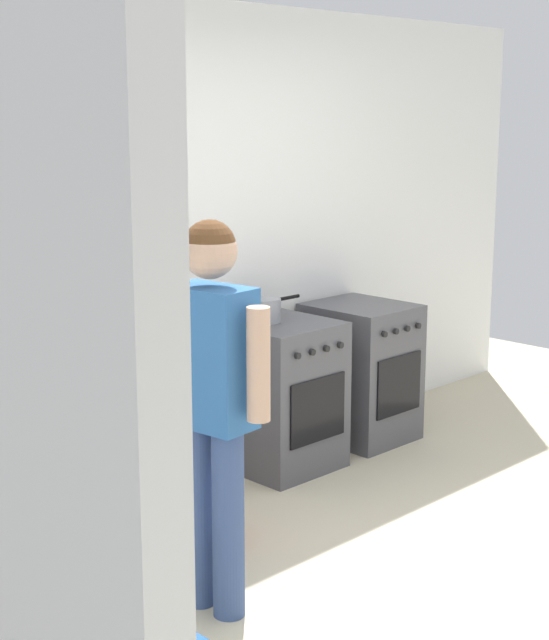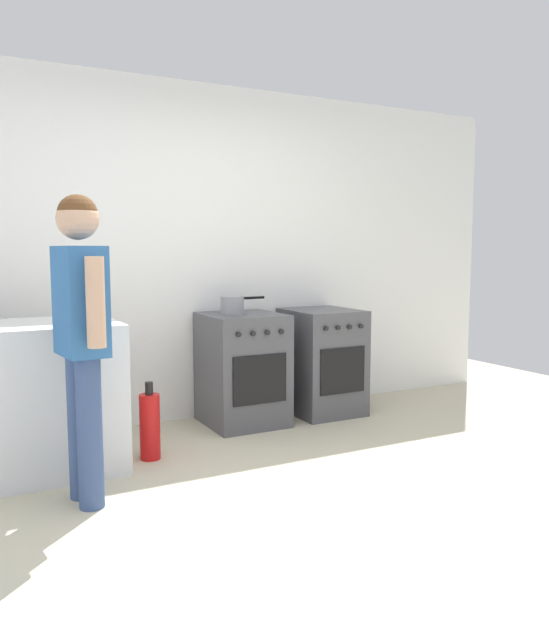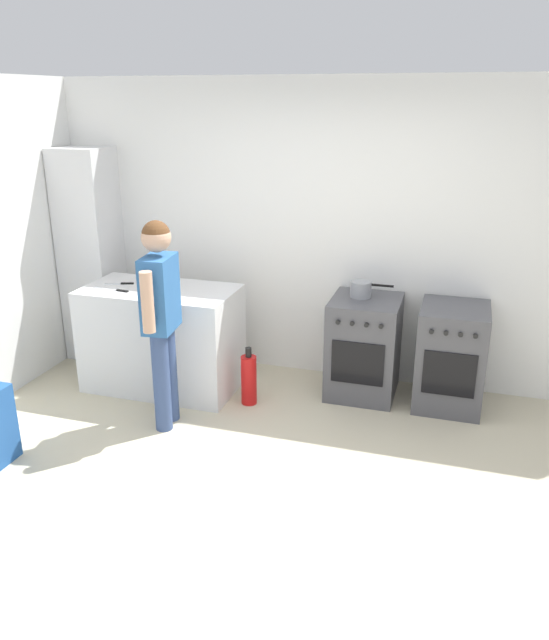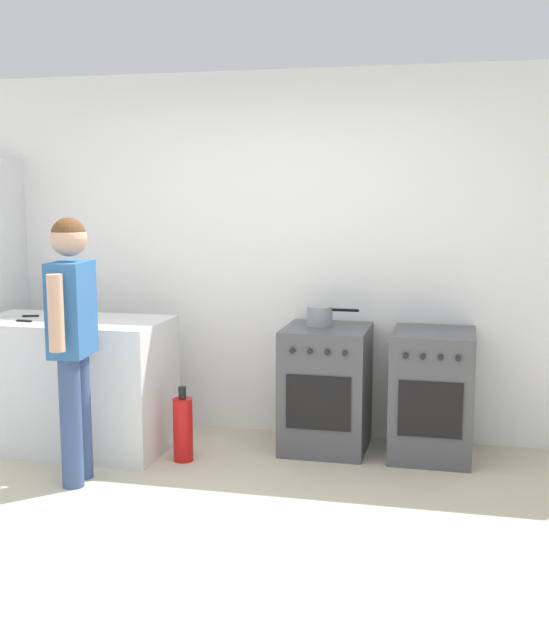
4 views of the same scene
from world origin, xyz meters
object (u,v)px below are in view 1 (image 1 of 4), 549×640
(oven_left, at_px, (279,394))
(fire_extinguisher, at_px, (221,493))
(person, at_px, (212,385))
(oven_right, at_px, (360,371))
(pot, at_px, (265,310))

(oven_left, xyz_separation_m, fire_extinguisher, (-0.87, -0.48, -0.21))
(oven_left, bearing_deg, fire_extinguisher, -151.22)
(oven_left, xyz_separation_m, person, (-1.37, -1.00, 0.53))
(oven_left, distance_m, oven_right, 0.72)
(fire_extinguisher, bearing_deg, person, -133.73)
(oven_left, bearing_deg, person, -143.89)
(person, bearing_deg, pot, 38.65)
(pot, bearing_deg, person, -141.35)
(oven_right, distance_m, fire_extinguisher, 1.67)
(person, bearing_deg, fire_extinguisher, 46.27)
(oven_left, bearing_deg, pot, 137.44)
(oven_right, height_order, fire_extinguisher, oven_right)
(pot, bearing_deg, oven_left, -42.56)
(oven_left, xyz_separation_m, oven_right, (0.72, -0.00, -0.00))
(oven_left, height_order, person, person)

